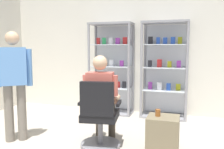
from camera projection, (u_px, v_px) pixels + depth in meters
The scene contains 8 objects.
back_wall at pixel (140, 50), 5.19m from camera, with size 6.00×0.10×2.70m, color silver.
display_cabinet_left at pixel (112, 68), 5.17m from camera, with size 0.90×0.45×1.90m.
display_cabinet_right at pixel (165, 69), 4.85m from camera, with size 0.90×0.45×1.90m.
office_chair at pixel (100, 121), 3.32m from camera, with size 0.60×0.56×0.96m.
seated_shopkeeper at pixel (102, 96), 3.45m from camera, with size 0.53×0.60×1.29m.
storage_crate at pixel (163, 133), 3.30m from camera, with size 0.42×0.39×0.47m, color #72664C.
tea_glass at pixel (158, 113), 3.30m from camera, with size 0.07×0.07×0.09m, color brown.
standing_customer at pixel (14, 79), 3.57m from camera, with size 0.43×0.39×1.63m.
Camera 1 is at (0.98, -2.16, 1.40)m, focal length 38.95 mm.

